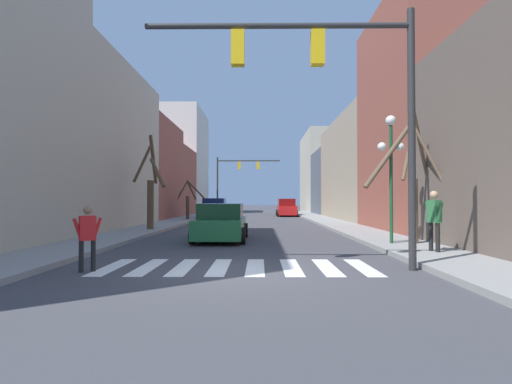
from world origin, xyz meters
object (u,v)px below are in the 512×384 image
traffic_signal_far (235,173)px  pedestrian_crossing_street (434,216)px  street_tree_right_mid (151,188)px  car_parked_right_far (286,208)px  street_tree_left_far (189,200)px  street_tree_right_near (411,184)px  car_parked_left_near (214,210)px  car_parked_right_mid (221,223)px  pedestrian_on_right_sidewalk (87,233)px  street_lamp_right_corner (391,153)px  traffic_signal_near (334,81)px

traffic_signal_far → pedestrian_crossing_street: traffic_signal_far is taller
street_tree_right_mid → car_parked_right_far: bearing=67.0°
car_parked_right_far → street_tree_left_far: size_ratio=1.57×
street_tree_right_near → car_parked_left_near: bearing=115.4°
street_tree_right_mid → street_tree_right_near: street_tree_right_mid is taller
pedestrian_crossing_street → street_tree_left_far: (-10.89, 19.84, 0.44)m
car_parked_right_mid → pedestrian_on_right_sidewalk: size_ratio=2.99×
traffic_signal_far → street_lamp_right_corner: traffic_signal_far is taller
traffic_signal_far → car_parked_left_near: bearing=-95.4°
traffic_signal_near → car_parked_left_near: 24.98m
pedestrian_on_right_sidewalk → street_tree_left_far: 22.53m
pedestrian_crossing_street → street_tree_left_far: size_ratio=0.58×
street_tree_right_near → street_tree_left_far: bearing=122.2°
pedestrian_crossing_street → street_tree_right_near: street_tree_right_near is taller
pedestrian_crossing_street → car_parked_left_near: bearing=9.5°
street_tree_right_near → street_tree_right_mid: bearing=148.3°
traffic_signal_near → pedestrian_crossing_street: bearing=34.6°
car_parked_right_mid → street_tree_right_near: street_tree_right_near is taller
traffic_signal_near → car_parked_right_mid: 8.73m
pedestrian_crossing_street → street_lamp_right_corner: bearing=0.1°
traffic_signal_far → street_tree_right_mid: bearing=-97.3°
pedestrian_crossing_street → pedestrian_on_right_sidewalk: size_ratio=1.16×
car_parked_right_far → street_tree_right_near: size_ratio=1.02×
pedestrian_on_right_sidewalk → street_tree_right_near: bearing=173.0°
traffic_signal_near → car_parked_right_mid: traffic_signal_near is taller
traffic_signal_far → car_parked_left_near: size_ratio=1.75×
street_tree_right_mid → street_tree_left_far: 10.67m
street_lamp_right_corner → pedestrian_on_right_sidewalk: bearing=-150.8°
traffic_signal_near → pedestrian_crossing_street: (3.41, 2.35, -3.36)m
car_parked_right_far → pedestrian_on_right_sidewalk: (-6.82, -31.93, 0.09)m
traffic_signal_far → pedestrian_on_right_sidewalk: traffic_signal_far is taller
car_parked_right_mid → street_tree_right_mid: size_ratio=0.93×
car_parked_right_far → pedestrian_on_right_sidewalk: bearing=167.9°
car_parked_left_near → street_tree_left_far: (-1.84, -1.86, 0.82)m
traffic_signal_far → pedestrian_on_right_sidewalk: (-1.31, -35.72, -3.83)m
traffic_signal_far → street_tree_left_far: (-2.92, -13.26, -3.09)m
car_parked_right_far → street_tree_right_near: 27.19m
traffic_signal_near → traffic_signal_far: traffic_signal_far is taller
traffic_signal_near → car_parked_right_far: size_ratio=1.34×
car_parked_right_far → street_tree_left_far: street_tree_left_far is taller
traffic_signal_far → pedestrian_on_right_sidewalk: size_ratio=4.60×
pedestrian_crossing_street → pedestrian_on_right_sidewalk: bearing=92.7°
car_parked_left_near → traffic_signal_near: bearing=-166.8°
street_lamp_right_corner → pedestrian_on_right_sidewalk: size_ratio=2.93×
car_parked_left_near → traffic_signal_far: bearing=-5.4°
traffic_signal_near → pedestrian_on_right_sidewalk: size_ratio=4.21×
car_parked_left_near → pedestrian_crossing_street: (9.05, -21.69, 0.38)m
street_lamp_right_corner → street_tree_left_far: bearing=120.5°
traffic_signal_far → street_lamp_right_corner: 31.75m
street_lamp_right_corner → street_tree_left_far: street_lamp_right_corner is taller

